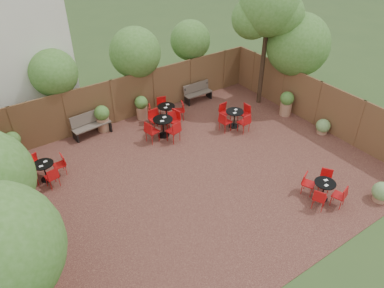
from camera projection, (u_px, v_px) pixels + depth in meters
ground at (201, 173)px, 13.57m from camera, size 80.00×80.00×0.00m
courtyard_paving at (201, 173)px, 13.56m from camera, size 12.00×10.00×0.02m
fence_back at (135, 96)px, 16.40m from camera, size 12.00×0.08×2.00m
fence_left at (22, 223)px, 10.19m from camera, size 0.08×10.00×2.00m
fence_right at (317, 103)px, 15.82m from camera, size 0.08×10.00×2.00m
overhang_foliage at (137, 97)px, 12.56m from camera, size 16.03×10.58×2.77m
courtyard_tree at (269, 11)px, 15.59m from camera, size 2.70×2.60×5.72m
park_bench_left at (91, 124)px, 15.37m from camera, size 1.62×0.66×0.98m
park_bench_right at (197, 92)px, 17.90m from camera, size 1.41×0.46×0.87m
bistro_tables at (183, 136)px, 14.76m from camera, size 9.18×8.65×0.91m
planters at (142, 117)px, 15.65m from camera, size 11.38×4.04×1.14m
low_shrubs at (365, 165)px, 13.43m from camera, size 2.33×4.50×0.68m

